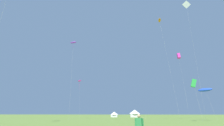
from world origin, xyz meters
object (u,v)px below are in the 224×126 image
(festival_tent_left, at_px, (114,114))
(festival_tent_center, at_px, (135,113))
(kite_blue_parafoil, at_px, (205,90))
(kite_orange_parafoil, at_px, (160,21))
(kite_white_diamond, at_px, (187,6))
(kite_magenta_box, at_px, (179,56))
(kite_purple_parafoil, at_px, (73,43))
(kite_magenta_parafoil, at_px, (80,81))
(kite_green_box, at_px, (194,83))

(festival_tent_left, xyz_separation_m, festival_tent_center, (9.29, 0.00, 0.50))
(kite_blue_parafoil, height_order, kite_orange_parafoil, kite_orange_parafoil)
(kite_white_diamond, height_order, kite_orange_parafoil, kite_white_diamond)
(kite_blue_parafoil, xyz_separation_m, kite_magenta_box, (-1.93, 8.90, 12.68))
(kite_white_diamond, xyz_separation_m, kite_purple_parafoil, (-37.82, -2.80, -14.00))
(kite_white_diamond, distance_m, festival_tent_left, 52.58)
(kite_purple_parafoil, height_order, festival_tent_left, kite_purple_parafoil)
(kite_magenta_parafoil, xyz_separation_m, kite_green_box, (35.14, -27.28, -6.58))
(festival_tent_left, distance_m, festival_tent_center, 9.31)
(kite_orange_parafoil, distance_m, festival_tent_center, 42.14)
(kite_white_diamond, bearing_deg, festival_tent_left, 133.96)
(kite_magenta_box, bearing_deg, kite_blue_parafoil, -77.79)
(kite_blue_parafoil, height_order, festival_tent_left, kite_blue_parafoil)
(kite_blue_parafoil, relative_size, kite_purple_parafoil, 0.34)
(kite_magenta_parafoil, xyz_separation_m, kite_blue_parafoil, (39.61, -22.89, -7.53))
(kite_purple_parafoil, bearing_deg, kite_white_diamond, 4.24)
(kite_orange_parafoil, distance_m, kite_green_box, 22.15)
(kite_orange_parafoil, xyz_separation_m, kite_green_box, (4.53, -5.79, -20.90))
(kite_white_diamond, height_order, kite_purple_parafoil, kite_white_diamond)
(kite_blue_parafoil, xyz_separation_m, kite_green_box, (-4.47, -4.39, 0.95))
(kite_purple_parafoil, xyz_separation_m, kite_magenta_box, (34.33, 6.95, -2.83))
(kite_magenta_parafoil, height_order, kite_green_box, kite_magenta_parafoil)
(kite_white_diamond, distance_m, kite_magenta_box, 17.68)
(kite_blue_parafoil, distance_m, kite_magenta_box, 15.61)
(festival_tent_left, bearing_deg, festival_tent_center, 0.00)
(kite_orange_parafoil, xyz_separation_m, kite_magenta_box, (7.07, 7.50, -9.17))
(kite_magenta_box, bearing_deg, kite_purple_parafoil, -168.56)
(kite_white_diamond, xyz_separation_m, festival_tent_center, (-17.54, 27.83, -35.14))
(kite_purple_parafoil, distance_m, festival_tent_center, 42.38)
(kite_magenta_parafoil, distance_m, kite_white_diamond, 50.07)
(kite_magenta_parafoil, distance_m, festival_tent_left, 22.05)
(kite_purple_parafoil, bearing_deg, kite_magenta_box, 11.44)
(festival_tent_center, bearing_deg, kite_magenta_box, -59.32)
(kite_magenta_box, relative_size, festival_tent_center, 4.20)
(festival_tent_left, height_order, festival_tent_center, festival_tent_center)
(kite_purple_parafoil, distance_m, kite_magenta_box, 35.14)
(kite_magenta_parafoil, xyz_separation_m, kite_orange_parafoil, (30.61, -21.49, 14.32))
(kite_green_box, bearing_deg, festival_tent_center, 107.29)
(kite_magenta_box, height_order, festival_tent_left, kite_magenta_box)
(kite_blue_parafoil, bearing_deg, kite_orange_parafoil, 171.13)
(kite_blue_parafoil, bearing_deg, kite_white_diamond, 71.78)
(kite_magenta_parafoil, height_order, kite_white_diamond, kite_white_diamond)
(kite_orange_parafoil, relative_size, kite_magenta_box, 1.41)
(kite_magenta_parafoil, distance_m, kite_green_box, 44.97)
(kite_orange_parafoil, relative_size, festival_tent_center, 5.92)
(kite_magenta_parafoil, relative_size, kite_orange_parafoil, 0.52)
(kite_magenta_box, bearing_deg, festival_tent_left, 134.59)
(kite_white_diamond, bearing_deg, kite_orange_parafoil, -162.40)
(festival_tent_center, bearing_deg, kite_white_diamond, -57.77)
(kite_magenta_parafoil, height_order, festival_tent_center, kite_magenta_parafoil)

